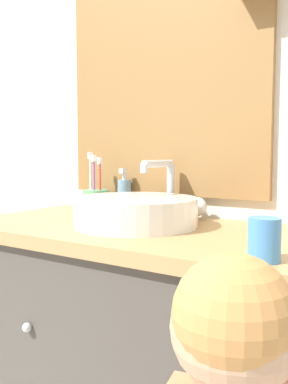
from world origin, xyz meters
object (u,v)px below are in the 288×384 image
sink_basin (138,210)px  drinking_cup (264,240)px  soap_dispenser (124,195)px  toothbrush_holder (96,199)px

sink_basin → drinking_cup: (0.41, -0.19, -0.00)m
soap_dispenser → toothbrush_holder: bearing=-157.0°
drinking_cup → soap_dispenser: bearing=147.0°
drinking_cup → sink_basin: bearing=154.9°
sink_basin → soap_dispenser: 0.26m
toothbrush_holder → drinking_cup: size_ratio=2.46×
toothbrush_holder → drinking_cup: bearing=-26.8°
sink_basin → soap_dispenser: size_ratio=2.65×
toothbrush_holder → drinking_cup: (0.68, -0.34, -0.00)m
soap_dispenser → drinking_cup: soap_dispenser is taller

